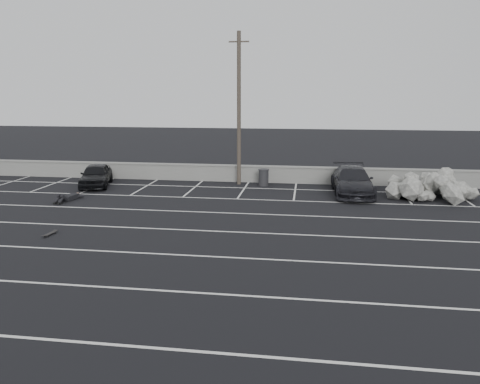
% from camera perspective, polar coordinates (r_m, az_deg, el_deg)
% --- Properties ---
extents(ground, '(120.00, 120.00, 0.00)m').
position_cam_1_polar(ground, '(16.69, -8.48, -7.55)').
color(ground, black).
rests_on(ground, ground).
extents(seawall, '(50.00, 0.45, 1.06)m').
position_cam_1_polar(seawall, '(29.83, -0.81, 2.33)').
color(seawall, gray).
rests_on(seawall, ground).
extents(stall_lines, '(36.00, 20.05, 0.01)m').
position_cam_1_polar(stall_lines, '(20.77, -5.22, -3.54)').
color(stall_lines, silver).
rests_on(stall_lines, ground).
extents(car_left, '(2.63, 4.28, 1.36)m').
position_cam_1_polar(car_left, '(29.63, -17.15, 1.99)').
color(car_left, black).
rests_on(car_left, ground).
extents(car_right, '(2.24, 5.22, 1.50)m').
position_cam_1_polar(car_right, '(26.74, 13.53, 1.31)').
color(car_right, black).
rests_on(car_right, ground).
extents(utility_pole, '(1.21, 0.24, 9.09)m').
position_cam_1_polar(utility_pole, '(28.57, -0.13, 10.09)').
color(utility_pole, '#4C4238').
rests_on(utility_pole, ground).
extents(trash_bin, '(0.72, 0.72, 1.02)m').
position_cam_1_polar(trash_bin, '(28.51, 2.89, 1.80)').
color(trash_bin, '#27272A').
rests_on(trash_bin, ground).
extents(riprap_pile, '(4.77, 3.60, 1.31)m').
position_cam_1_polar(riprap_pile, '(27.06, 22.03, 0.38)').
color(riprap_pile, '#A5A39A').
rests_on(riprap_pile, ground).
extents(person, '(1.64, 2.78, 0.50)m').
position_cam_1_polar(person, '(26.40, -19.84, -0.31)').
color(person, black).
rests_on(person, ground).
extents(skateboard, '(0.24, 0.70, 0.08)m').
position_cam_1_polar(skateboard, '(20.13, -22.16, -4.73)').
color(skateboard, black).
rests_on(skateboard, ground).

